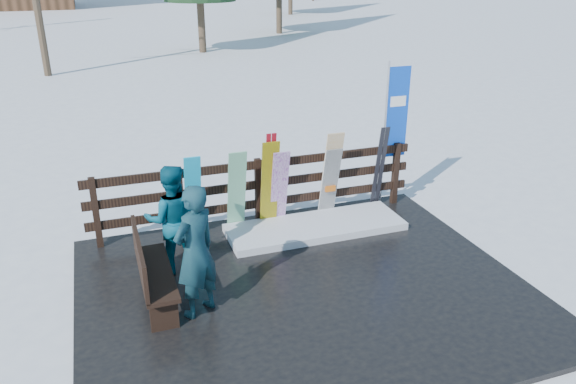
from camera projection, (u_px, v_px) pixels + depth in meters
name	position (u px, v px, depth m)	size (l,w,h in m)	color
ground	(305.00, 293.00, 7.74)	(700.00, 700.00, 0.00)	white
deck	(305.00, 290.00, 7.72)	(6.00, 5.00, 0.08)	black
fence	(258.00, 187.00, 9.37)	(5.60, 0.10, 1.15)	black
snow_patch	(315.00, 227.00, 9.32)	(2.93, 1.00, 0.12)	white
bench	(150.00, 270.00, 7.15)	(0.41, 1.50, 0.97)	black
snowboard_0	(193.00, 197.00, 8.81)	(0.26, 0.03, 1.47)	#13B3E3
snowboard_1	(237.00, 191.00, 9.03)	(0.29, 0.03, 1.47)	silver
snowboard_2	(270.00, 185.00, 9.18)	(0.29, 0.03, 1.54)	#FFDE06
snowboard_3	(279.00, 188.00, 9.27)	(0.28, 0.03, 1.37)	white
snowboard_4	(330.00, 183.00, 9.55)	(0.29, 0.03, 1.34)	black
snowboard_5	(331.00, 175.00, 9.50)	(0.30, 0.03, 1.62)	white
ski_pair_a	(269.00, 179.00, 9.22)	(0.16, 0.32, 1.65)	maroon
ski_pair_b	(379.00, 168.00, 9.86)	(0.17, 0.28, 1.56)	black
rental_flag	(394.00, 118.00, 9.82)	(0.45, 0.04, 2.60)	silver
person_front	(195.00, 252.00, 6.85)	(0.63, 0.42, 1.74)	#194F4C
person_back	(172.00, 219.00, 7.88)	(0.78, 0.61, 1.60)	#084E67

